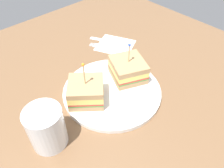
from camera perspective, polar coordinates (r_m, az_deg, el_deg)
name	(u,v)px	position (r cm, az deg, el deg)	size (l,w,h in cm)	color
ground_plane	(112,95)	(58.21, 0.00, -2.90)	(100.37, 100.37, 2.00)	brown
plate	(112,91)	(57.09, 0.00, -1.84)	(24.99, 24.99, 1.09)	white
sandwich_half_front	(86,92)	(52.82, -6.66, -1.95)	(11.18, 11.22, 11.19)	tan
sandwich_half_back	(128,69)	(58.67, 4.10, 3.78)	(11.37, 11.08, 10.61)	tan
drink_glass	(47,129)	(47.12, -16.36, -11.07)	(7.50, 7.50, 9.37)	gold
napkin	(115,45)	(74.02, 0.86, 9.95)	(11.29, 10.16, 0.15)	white
fork	(103,46)	(73.45, -2.38, 9.70)	(10.35, 7.29, 0.35)	silver
knife	(106,40)	(76.21, -1.43, 11.13)	(12.13, 7.50, 0.35)	silver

